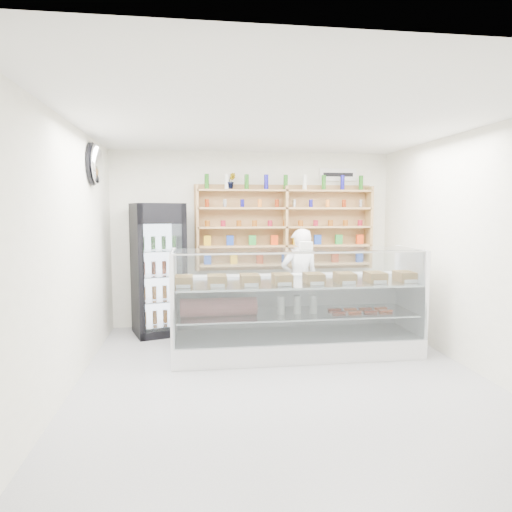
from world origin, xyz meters
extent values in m
plane|color=#ABABB0|center=(0.00, 0.00, 0.00)|extent=(5.00, 5.00, 0.00)
plane|color=white|center=(0.00, 0.00, 2.80)|extent=(5.00, 5.00, 0.00)
plane|color=white|center=(0.00, 2.50, 1.40)|extent=(4.50, 0.00, 4.50)
plane|color=white|center=(0.00, -2.50, 1.40)|extent=(4.50, 0.00, 4.50)
plane|color=white|center=(-2.25, 0.00, 1.40)|extent=(0.00, 5.00, 5.00)
plane|color=white|center=(2.25, 0.00, 1.40)|extent=(0.00, 5.00, 5.00)
cube|color=white|center=(0.34, 0.82, 0.13)|extent=(3.17, 0.90, 0.26)
cube|color=white|center=(0.34, 1.23, 0.60)|extent=(3.17, 0.05, 0.67)
cube|color=silver|center=(0.34, 0.82, 0.54)|extent=(3.04, 0.79, 0.02)
cube|color=silver|center=(0.34, 0.82, 0.93)|extent=(3.11, 0.83, 0.02)
cube|color=silver|center=(0.34, 0.38, 0.82)|extent=(3.11, 0.13, 1.10)
cube|color=silver|center=(0.34, 0.76, 1.37)|extent=(3.11, 0.63, 0.01)
imported|color=white|center=(0.61, 1.78, 0.80)|extent=(0.61, 0.42, 1.60)
cube|color=black|center=(-1.50, 2.08, 0.99)|extent=(0.88, 0.87, 1.97)
cube|color=#2C0432|center=(-1.59, 1.77, 1.82)|extent=(0.67, 0.23, 0.28)
cube|color=silver|center=(-1.60, 1.76, 0.90)|extent=(0.57, 0.18, 1.56)
cube|color=tan|center=(-0.90, 2.34, 1.59)|extent=(0.04, 0.28, 1.33)
cube|color=tan|center=(0.50, 2.34, 1.59)|extent=(0.04, 0.28, 1.33)
cube|color=tan|center=(1.90, 2.34, 1.59)|extent=(0.04, 0.28, 1.33)
cube|color=tan|center=(0.50, 2.34, 1.00)|extent=(2.80, 0.28, 0.03)
cube|color=tan|center=(0.50, 2.34, 1.30)|extent=(2.80, 0.28, 0.03)
cube|color=tan|center=(0.50, 2.34, 1.60)|extent=(2.80, 0.28, 0.03)
cube|color=tan|center=(0.50, 2.34, 1.90)|extent=(2.80, 0.28, 0.03)
cube|color=tan|center=(0.50, 2.34, 2.18)|extent=(2.80, 0.28, 0.03)
imported|color=#1E6626|center=(-0.37, 2.34, 2.32)|extent=(0.15, 0.12, 0.26)
ellipsoid|color=silver|center=(-2.17, 1.20, 2.45)|extent=(0.15, 0.50, 0.50)
cube|color=white|center=(1.40, 2.47, 2.45)|extent=(0.62, 0.03, 0.20)
camera|label=1|loc=(-0.97, -4.86, 1.87)|focal=32.00mm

